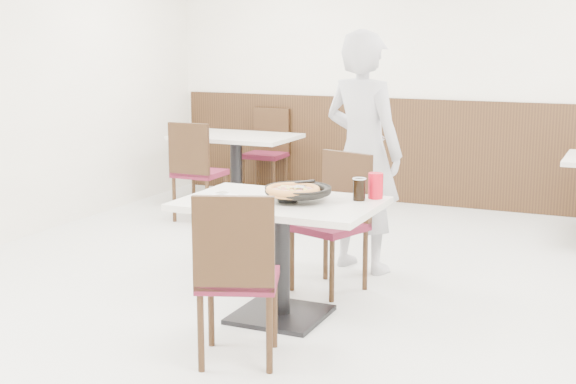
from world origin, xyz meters
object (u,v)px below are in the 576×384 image
at_px(chair_far, 329,224).
at_px(red_cup, 376,186).
at_px(side_plate, 224,198).
at_px(bg_chair_left_far, 265,153).
at_px(bg_table_left, 236,171).
at_px(pizza_pan, 298,194).
at_px(chair_near, 238,275).
at_px(pizza, 293,193).
at_px(diner_person, 363,152).
at_px(bg_chair_left_near, 200,171).
at_px(main_table, 280,260).
at_px(cola_glass, 359,190).

distance_m(chair_far, red_cup, 0.65).
height_order(side_plate, bg_chair_left_far, bg_chair_left_far).
bearing_deg(bg_table_left, side_plate, -63.48).
bearing_deg(bg_table_left, pizza_pan, -55.71).
height_order(chair_near, pizza, chair_near).
bearing_deg(pizza, chair_far, 91.37).
bearing_deg(bg_table_left, chair_near, -62.04).
height_order(diner_person, bg_table_left, diner_person).
xyz_separation_m(chair_far, pizza, (0.02, -0.65, 0.34)).
bearing_deg(chair_far, bg_chair_left_near, -19.71).
bearing_deg(chair_near, main_table, 74.88).
bearing_deg(chair_near, bg_chair_left_far, 92.97).
bearing_deg(bg_chair_left_near, pizza_pan, -47.69).
distance_m(chair_near, cola_glass, 1.03).
height_order(chair_far, cola_glass, chair_far).
height_order(cola_glass, diner_person, diner_person).
relative_size(side_plate, diner_person, 0.11).
relative_size(diner_person, bg_chair_left_near, 1.88).
xyz_separation_m(side_plate, bg_chair_left_far, (-1.45, 3.58, -0.28)).
relative_size(red_cup, bg_table_left, 0.13).
bearing_deg(bg_table_left, pizza, -56.35).
distance_m(side_plate, bg_table_left, 3.28).
bearing_deg(red_cup, bg_table_left, 132.55).
relative_size(side_plate, bg_chair_left_far, 0.21).
distance_m(chair_near, bg_table_left, 3.96).
xyz_separation_m(main_table, side_plate, (-0.33, -0.11, 0.38)).
xyz_separation_m(diner_person, bg_table_left, (-1.90, 1.58, -0.52)).
relative_size(pizza, cola_glass, 2.41).
bearing_deg(chair_far, bg_table_left, -30.53).
bearing_deg(bg_chair_left_near, side_plate, -56.50).
bearing_deg(red_cup, side_plate, -154.09).
height_order(cola_glass, bg_table_left, cola_glass).
height_order(red_cup, bg_chair_left_far, bg_chair_left_far).
distance_m(main_table, bg_chair_left_near, 2.84).
bearing_deg(bg_chair_left_far, bg_table_left, 87.93).
relative_size(chair_near, red_cup, 5.94).
distance_m(side_plate, bg_chair_left_far, 3.88).
distance_m(red_cup, bg_chair_left_near, 3.02).
bearing_deg(main_table, pizza, -9.81).
bearing_deg(bg_chair_left_near, pizza, -48.51).
bearing_deg(pizza_pan, cola_glass, 27.19).
distance_m(pizza, bg_table_left, 3.42).
bearing_deg(chair_near, diner_person, 67.76).
height_order(pizza, side_plate, pizza).
height_order(pizza, bg_table_left, pizza).
distance_m(chair_far, bg_chair_left_near, 2.45).
relative_size(chair_far, bg_chair_left_near, 1.00).
bearing_deg(red_cup, pizza_pan, -146.31).
height_order(pizza, cola_glass, cola_glass).
bearing_deg(chair_far, red_cup, 161.46).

